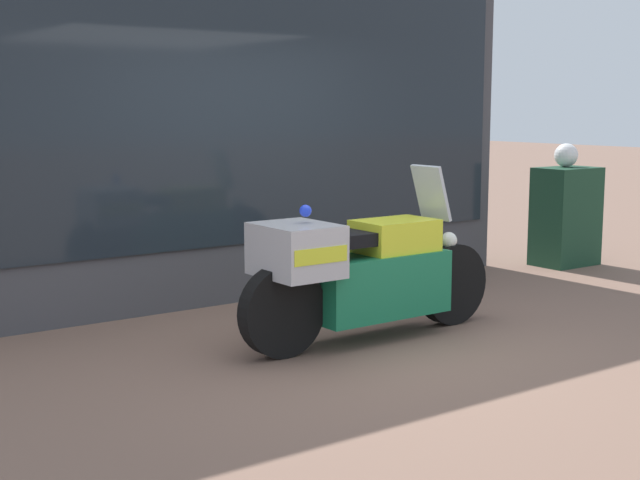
% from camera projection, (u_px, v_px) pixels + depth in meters
% --- Properties ---
extents(ground_plane, '(60.00, 60.00, 0.00)m').
position_uv_depth(ground_plane, '(353.00, 345.00, 6.79)').
color(ground_plane, '#7A5B4C').
extents(shop_building, '(6.63, 0.55, 3.75)m').
position_uv_depth(shop_building, '(175.00, 97.00, 7.85)').
color(shop_building, '#424247').
rests_on(shop_building, ground).
extents(window_display, '(5.17, 0.30, 1.81)m').
position_uv_depth(window_display, '(260.00, 249.00, 8.60)').
color(window_display, slate).
rests_on(window_display, ground).
extents(paramedic_motorcycle, '(2.37, 0.63, 1.34)m').
position_uv_depth(paramedic_motorcycle, '(360.00, 271.00, 6.82)').
color(paramedic_motorcycle, black).
rests_on(paramedic_motorcycle, ground).
extents(utility_cabinet, '(0.71, 0.49, 1.12)m').
position_uv_depth(utility_cabinet, '(566.00, 216.00, 10.14)').
color(utility_cabinet, '#193D28').
rests_on(utility_cabinet, ground).
extents(white_helmet, '(0.27, 0.27, 0.27)m').
position_uv_depth(white_helmet, '(566.00, 155.00, 10.13)').
color(white_helmet, white).
rests_on(white_helmet, utility_cabinet).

